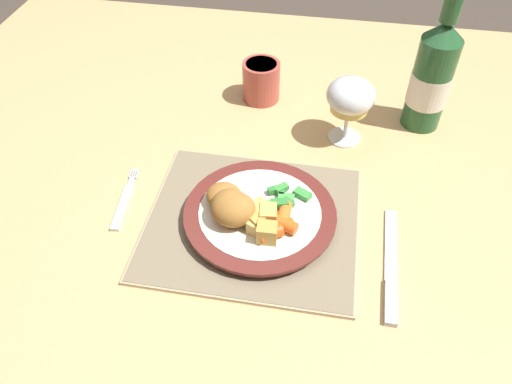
% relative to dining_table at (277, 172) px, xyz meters
% --- Properties ---
extents(ground_plane, '(6.00, 6.00, 0.00)m').
position_rel_dining_table_xyz_m(ground_plane, '(0.00, 0.00, -0.66)').
color(ground_plane, '#4C4238').
extents(dining_table, '(1.49, 1.02, 0.74)m').
position_rel_dining_table_xyz_m(dining_table, '(0.00, 0.00, 0.00)').
color(dining_table, tan).
rests_on(dining_table, ground).
extents(placemat, '(0.33, 0.29, 0.01)m').
position_rel_dining_table_xyz_m(placemat, '(-0.01, -0.20, 0.08)').
color(placemat, tan).
rests_on(placemat, dining_table).
extents(dinner_plate, '(0.24, 0.24, 0.02)m').
position_rel_dining_table_xyz_m(dinner_plate, '(0.00, -0.20, 0.09)').
color(dinner_plate, white).
rests_on(dinner_plate, placemat).
extents(breaded_croquettes, '(0.10, 0.10, 0.05)m').
position_rel_dining_table_xyz_m(breaded_croquettes, '(-0.04, -0.22, 0.12)').
color(breaded_croquettes, '#A87033').
rests_on(breaded_croquettes, dinner_plate).
extents(green_beans_pile, '(0.08, 0.06, 0.02)m').
position_rel_dining_table_xyz_m(green_beans_pile, '(0.03, -0.17, 0.11)').
color(green_beans_pile, '#338438').
rests_on(green_beans_pile, dinner_plate).
extents(glazed_carrots, '(0.08, 0.08, 0.02)m').
position_rel_dining_table_xyz_m(glazed_carrots, '(0.03, -0.23, 0.11)').
color(glazed_carrots, orange).
rests_on(glazed_carrots, dinner_plate).
extents(fork, '(0.03, 0.14, 0.01)m').
position_rel_dining_table_xyz_m(fork, '(-0.22, -0.20, 0.08)').
color(fork, silver).
rests_on(fork, dining_table).
extents(table_knife, '(0.02, 0.21, 0.01)m').
position_rel_dining_table_xyz_m(table_knife, '(0.20, -0.27, 0.08)').
color(table_knife, silver).
rests_on(table_knife, dining_table).
extents(wine_glass, '(0.09, 0.09, 0.13)m').
position_rel_dining_table_xyz_m(wine_glass, '(0.12, 0.03, 0.16)').
color(wine_glass, silver).
rests_on(wine_glass, dining_table).
extents(bottle, '(0.07, 0.07, 0.27)m').
position_rel_dining_table_xyz_m(bottle, '(0.26, 0.10, 0.18)').
color(bottle, '#23562D').
rests_on(bottle, dining_table).
extents(roast_potatoes, '(0.05, 0.07, 0.03)m').
position_rel_dining_table_xyz_m(roast_potatoes, '(0.01, -0.23, 0.12)').
color(roast_potatoes, gold).
rests_on(roast_potatoes, dinner_plate).
extents(drinking_cup, '(0.07, 0.07, 0.08)m').
position_rel_dining_table_xyz_m(drinking_cup, '(-0.05, 0.13, 0.12)').
color(drinking_cup, '#B24C42').
rests_on(drinking_cup, dining_table).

